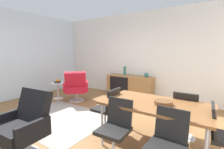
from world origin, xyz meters
name	(u,v)px	position (x,y,z in m)	size (l,w,h in m)	color
ground_plane	(88,122)	(0.00, 0.00, 0.00)	(8.32, 8.32, 0.00)	olive
wall_back	(140,55)	(0.00, 2.60, 1.40)	(6.80, 0.12, 2.80)	white
wall_window_left	(12,55)	(-3.20, 0.00, 1.40)	(0.12, 5.60, 2.80)	silver
sideboard	(130,84)	(-0.22, 2.30, 0.44)	(1.60, 0.45, 0.72)	olive
vase_cobalt	(147,75)	(0.37, 2.30, 0.79)	(0.14, 0.14, 0.14)	#337266
vase_sculptural_dark	(125,71)	(-0.41, 2.30, 0.87)	(0.09, 0.09, 0.30)	#337266
dining_table	(155,105)	(1.50, -0.13, 0.70)	(1.60, 0.90, 0.74)	brown
wooden_bowl_on_table	(163,103)	(1.63, -0.14, 0.77)	(0.26, 0.26, 0.06)	brown
dining_chair_far_end	(224,137)	(2.39, -0.13, 0.47)	(0.45, 0.42, 0.86)	black
dining_chair_near_window	(108,108)	(0.61, -0.13, 0.47)	(0.43, 0.41, 0.86)	black
dining_chair_back_right	(186,113)	(1.85, 0.43, 0.47)	(0.41, 0.43, 0.86)	black
dining_chair_front_left	(116,128)	(1.14, -0.69, 0.47)	(0.42, 0.45, 0.86)	black
dining_chair_front_right	(168,144)	(1.85, -0.69, 0.47)	(0.42, 0.44, 0.86)	black
lounge_chair_red	(76,86)	(-1.32, 0.91, 0.47)	(0.91, 0.91, 0.95)	red
armchair_black_shell	(24,124)	(-0.04, -1.33, 0.47)	(0.76, 0.70, 0.95)	black
side_table_round	(58,89)	(-2.04, 0.79, 0.32)	(0.44, 0.44, 0.52)	white
fruit_bowl	(58,81)	(-2.04, 0.79, 0.56)	(0.20, 0.20, 0.11)	#262628
magazine_stack	(26,102)	(-2.32, -0.12, 0.05)	(0.31, 0.39, 0.10)	silver
area_rug	(59,118)	(-0.70, -0.22, 0.00)	(2.20, 1.70, 0.01)	gray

